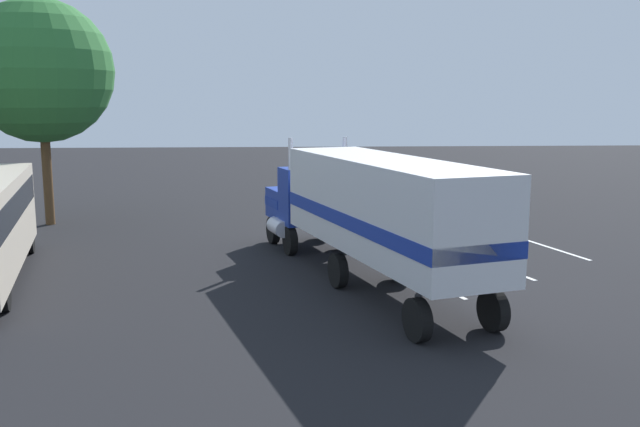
{
  "coord_description": "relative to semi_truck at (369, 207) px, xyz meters",
  "views": [
    {
      "loc": [
        -27.26,
        1.45,
        5.88
      ],
      "look_at": [
        -1.59,
        -0.19,
        1.6
      ],
      "focal_mm": 38.26,
      "sensor_mm": 36.0,
      "label": 1
    }
  ],
  "objects": [
    {
      "name": "lane_stripe_mid",
      "position": [
        2.04,
        -4.91,
        -2.52
      ],
      "size": [
        4.25,
        1.47,
        0.01
      ],
      "primitive_type": "cube",
      "rotation": [
        0.0,
        0.0,
        0.3
      ],
      "color": "silver",
      "rests_on": "ground_plane"
    },
    {
      "name": "ground_plane",
      "position": [
        5.89,
        1.47,
        -2.52
      ],
      "size": [
        120.0,
        120.0,
        0.0
      ],
      "primitive_type": "plane",
      "color": "black"
    },
    {
      "name": "semi_truck",
      "position": [
        0.0,
        0.0,
        0.0
      ],
      "size": [
        14.26,
        6.53,
        4.5
      ],
      "color": "#193399",
      "rests_on": "ground_plane"
    },
    {
      "name": "lane_stripe_far",
      "position": [
        4.71,
        -8.12,
        -2.52
      ],
      "size": [
        4.29,
        1.29,
        0.01
      ],
      "primitive_type": "cube",
      "rotation": [
        0.0,
        0.0,
        0.26
      ],
      "color": "silver",
      "rests_on": "ground_plane"
    },
    {
      "name": "lane_stripe_near",
      "position": [
        0.05,
        -2.03,
        -2.52
      ],
      "size": [
        4.24,
        1.48,
        0.01
      ],
      "primitive_type": "cube",
      "rotation": [
        0.0,
        0.0,
        0.31
      ],
      "color": "silver",
      "rests_on": "ground_plane"
    },
    {
      "name": "tree_center",
      "position": [
        11.57,
        13.79,
        4.69
      ],
      "size": [
        6.64,
        6.64,
        10.55
      ],
      "color": "brown",
      "rests_on": "ground_plane"
    },
    {
      "name": "person_bystander",
      "position": [
        0.05,
        -2.37,
        -1.63
      ],
      "size": [
        0.35,
        0.47,
        1.63
      ],
      "color": "black",
      "rests_on": "ground_plane"
    }
  ]
}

